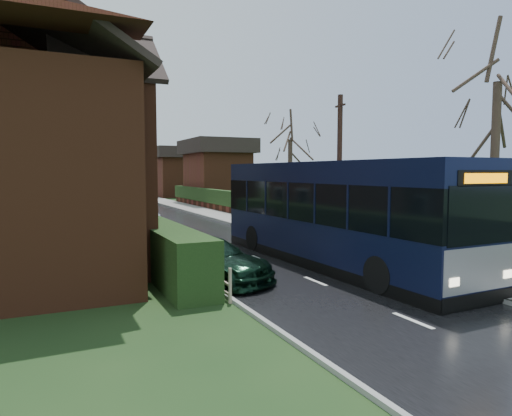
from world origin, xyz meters
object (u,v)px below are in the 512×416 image
bus_stop_sign (340,207)px  telegraph_pole (339,169)px  car_green (207,259)px  bus (334,214)px  car_silver (149,226)px

bus_stop_sign → telegraph_pole: (0.80, 1.24, 1.61)m
bus_stop_sign → car_green: bearing=-176.0°
car_green → bus_stop_sign: bus_stop_sign is taller
telegraph_pole → bus: bearing=-119.7°
car_green → telegraph_pole: size_ratio=0.68×
car_silver → telegraph_pole: 9.38m
car_silver → bus_stop_sign: bearing=-32.7°
car_silver → telegraph_pole: size_ratio=0.63×
car_silver → car_green: bearing=-81.7°
car_silver → car_green: car_silver is taller
bus → telegraph_pole: (2.81, 3.69, 1.60)m
bus → bus_stop_sign: 3.17m
car_green → bus_stop_sign: (6.90, 2.88, 1.14)m
car_silver → bus_stop_sign: 9.15m
bus → car_green: bus is taller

